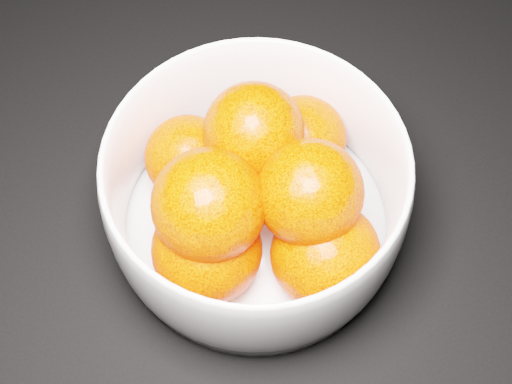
# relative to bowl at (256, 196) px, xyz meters

# --- Properties ---
(bowl) EXTENTS (0.20, 0.20, 0.10)m
(bowl) POSITION_rel_bowl_xyz_m (0.00, 0.00, 0.00)
(bowl) COLOR white
(bowl) RESTS_ON ground
(orange_pile) EXTENTS (0.18, 0.17, 0.11)m
(orange_pile) POSITION_rel_bowl_xyz_m (0.00, -0.01, 0.01)
(orange_pile) COLOR #F13303
(orange_pile) RESTS_ON bowl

